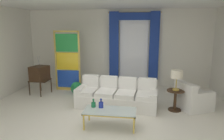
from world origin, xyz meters
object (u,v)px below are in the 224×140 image
armchair_white (192,99)px  peacock_figurine (76,88)px  table_lamp_brass (177,75)px  round_side_table (175,98)px  coffee_table (110,112)px  stained_glass_divider (68,62)px  vintage_tv (40,74)px  bottle_crystal_tall (101,104)px  bottle_blue_decanter (93,104)px  couch_white_long (117,96)px

armchair_white → peacock_figurine: bearing=168.3°
table_lamp_brass → round_side_table: bearing=-90.0°
coffee_table → table_lamp_brass: bearing=35.9°
stained_glass_divider → vintage_tv: bearing=-145.9°
coffee_table → round_side_table: bearing=35.9°
bottle_crystal_tall → stained_glass_divider: (-1.73, 2.51, 0.57)m
bottle_blue_decanter → armchair_white: armchair_white is taller
bottle_crystal_tall → couch_white_long: bearing=78.3°
vintage_tv → table_lamp_brass: (4.46, -0.88, 0.30)m
couch_white_long → stained_glass_divider: bearing=146.8°
stained_glass_divider → armchair_white: bearing=-16.6°
stained_glass_divider → round_side_table: bearing=-21.6°
bottle_crystal_tall → stained_glass_divider: bearing=124.5°
vintage_tv → stained_glass_divider: 1.05m
coffee_table → peacock_figurine: bearing=125.1°
armchair_white → table_lamp_brass: size_ratio=1.89×
bottle_crystal_tall → round_side_table: bearing=29.4°
round_side_table → table_lamp_brass: table_lamp_brass is taller
coffee_table → stained_glass_divider: size_ratio=0.55×
bottle_blue_decanter → bottle_crystal_tall: size_ratio=0.91×
bottle_crystal_tall → vintage_tv: vintage_tv is taller
couch_white_long → armchair_white: (2.17, 0.06, -0.02)m
stained_glass_divider → peacock_figurine: stained_glass_divider is taller
peacock_figurine → table_lamp_brass: 3.45m
vintage_tv → table_lamp_brass: bearing=-11.1°
bottle_crystal_tall → vintage_tv: bearing=142.5°
bottle_crystal_tall → peacock_figurine: size_ratio=0.39×
couch_white_long → round_side_table: (1.66, -0.14, 0.05)m
round_side_table → table_lamp_brass: size_ratio=1.04×
armchair_white → round_side_table: size_ratio=1.81×
couch_white_long → round_side_table: size_ratio=4.05×
vintage_tv → peacock_figurine: bearing=4.2°
table_lamp_brass → peacock_figurine: bearing=163.2°
coffee_table → peacock_figurine: peacock_figurine is taller
coffee_table → peacock_figurine: (-1.53, 2.18, -0.15)m
armchair_white → table_lamp_brass: bearing=-158.6°
table_lamp_brass → vintage_tv: bearing=168.9°
couch_white_long → bottle_crystal_tall: 1.26m
armchair_white → couch_white_long: bearing=-178.5°
table_lamp_brass → bottle_crystal_tall: bearing=-150.6°
peacock_figurine → table_lamp_brass: bearing=-16.8°
vintage_tv → table_lamp_brass: vintage_tv is taller
bottle_crystal_tall → vintage_tv: 3.23m
couch_white_long → bottle_blue_decanter: 1.30m
bottle_crystal_tall → table_lamp_brass: table_lamp_brass is taller
bottle_blue_decanter → stained_glass_divider: 2.99m
bottle_blue_decanter → stained_glass_divider: bearing=121.5°
armchair_white → stained_glass_divider: size_ratio=0.49×
couch_white_long → bottle_crystal_tall: couch_white_long is taller
couch_white_long → vintage_tv: 2.93m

